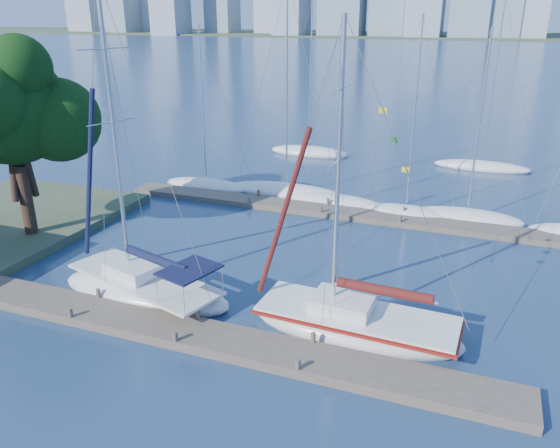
% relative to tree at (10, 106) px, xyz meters
% --- Properties ---
extents(ground, '(700.00, 700.00, 0.00)m').
position_rel_tree_xyz_m(ground, '(13.29, -5.63, -7.67)').
color(ground, navy).
rests_on(ground, ground).
extents(near_dock, '(26.00, 2.00, 0.40)m').
position_rel_tree_xyz_m(near_dock, '(13.29, -5.63, -7.47)').
color(near_dock, '#4D4338').
rests_on(near_dock, ground).
extents(far_dock, '(30.00, 1.80, 0.36)m').
position_rel_tree_xyz_m(far_dock, '(15.29, 10.37, -7.49)').
color(far_dock, '#4D4338').
rests_on(far_dock, ground).
extents(far_shore, '(800.00, 100.00, 1.50)m').
position_rel_tree_xyz_m(far_shore, '(13.29, 314.37, -7.67)').
color(far_shore, '#38472D').
rests_on(far_shore, ground).
extents(tree, '(8.38, 7.65, 11.32)m').
position_rel_tree_xyz_m(tree, '(0.00, 0.00, 0.00)').
color(tree, black).
rests_on(tree, ground).
extents(sailboat_navy, '(8.95, 5.04, 14.27)m').
position_rel_tree_xyz_m(sailboat_navy, '(9.78, -3.38, -6.55)').
color(sailboat_navy, white).
rests_on(sailboat_navy, ground).
extents(sailboat_maroon, '(8.70, 3.19, 12.82)m').
position_rel_tree_xyz_m(sailboat_maroon, '(19.54, -2.98, -6.70)').
color(sailboat_maroon, white).
rests_on(sailboat_maroon, ground).
extents(bg_boat_0, '(7.00, 3.94, 11.92)m').
position_rel_tree_xyz_m(bg_boat_0, '(4.55, 12.48, -7.43)').
color(bg_boat_0, white).
rests_on(bg_boat_0, ground).
extents(bg_boat_1, '(9.24, 5.10, 14.51)m').
position_rel_tree_xyz_m(bg_boat_1, '(10.66, 13.07, -7.39)').
color(bg_boat_1, white).
rests_on(bg_boat_1, ground).
extents(bg_boat_2, '(6.86, 4.66, 12.22)m').
position_rel_tree_xyz_m(bg_boat_2, '(14.52, 12.24, -7.42)').
color(bg_boat_2, white).
rests_on(bg_boat_2, ground).
extents(bg_boat_3, '(6.15, 3.44, 12.52)m').
position_rel_tree_xyz_m(bg_boat_3, '(19.33, 11.77, -7.42)').
color(bg_boat_3, white).
rests_on(bg_boat_3, ground).
extents(bg_boat_4, '(7.15, 4.30, 11.84)m').
position_rel_tree_xyz_m(bg_boat_4, '(23.06, 12.26, -7.42)').
color(bg_boat_4, white).
rests_on(bg_boat_4, ground).
extents(bg_boat_6, '(7.64, 3.54, 13.69)m').
position_rel_tree_xyz_m(bg_boat_6, '(8.51, 25.05, -7.39)').
color(bg_boat_6, white).
rests_on(bg_boat_6, ground).
extents(bg_boat_7, '(8.04, 3.67, 13.76)m').
position_rel_tree_xyz_m(bg_boat_7, '(23.57, 25.39, -7.42)').
color(bg_boat_7, white).
rests_on(bg_boat_7, ground).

